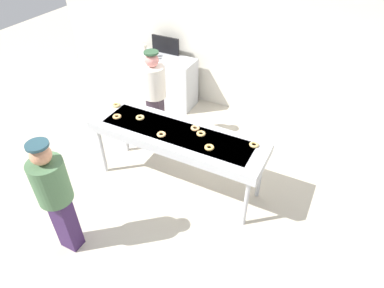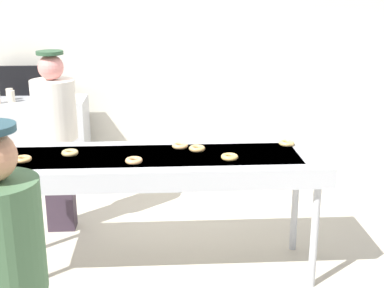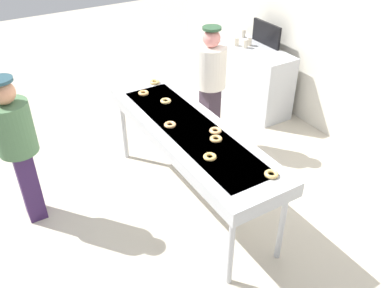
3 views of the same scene
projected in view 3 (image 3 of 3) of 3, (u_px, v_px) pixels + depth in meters
The scene contains 19 objects.
ground_plane at pixel (191, 199), 4.69m from camera, with size 16.00×16.00×0.00m, color beige.
back_wall at pixel (365, 32), 4.87m from camera, with size 8.00×0.12×3.04m, color silver.
fryer_conveyor at pixel (191, 135), 4.20m from camera, with size 2.48×0.73×0.95m.
glazed_donut_0 at pixel (143, 93), 4.77m from camera, with size 0.12×0.12×0.03m, color #EDAF64.
glazed_donut_1 at pixel (271, 174), 3.51m from camera, with size 0.12×0.12×0.03m, color #E3BA69.
glazed_donut_2 at pixel (216, 139), 3.96m from camera, with size 0.12×0.12×0.03m, color #DCAC63.
glazed_donut_3 at pixel (215, 131), 4.08m from camera, with size 0.12×0.12×0.03m, color #EBB06F.
glazed_donut_4 at pixel (170, 125), 4.18m from camera, with size 0.12×0.12×0.03m, color #E9AA6C.
glazed_donut_5 at pixel (210, 157), 3.72m from camera, with size 0.12×0.12×0.03m, color #ECBA61.
glazed_donut_6 at pixel (166, 101), 4.61m from camera, with size 0.12×0.12×0.03m, color #DDB96E.
glazed_donut_7 at pixel (155, 82), 5.01m from camera, with size 0.12×0.12×0.03m, color #E6BC69.
worker_baker at pixel (210, 80), 5.12m from camera, with size 0.38×0.38×1.61m.
customer_waiting at pixel (17, 143), 3.96m from camera, with size 0.38×0.38×1.61m.
prep_counter at pixel (252, 77), 6.28m from camera, with size 1.37×0.51×0.95m, color #B7BABF.
paper_cup_0 at pixel (249, 41), 6.04m from camera, with size 0.07×0.07×0.12m, color beige.
paper_cup_1 at pixel (245, 44), 5.96m from camera, with size 0.07×0.07×0.12m, color beige.
paper_cup_2 at pixel (236, 42), 6.03m from camera, with size 0.07×0.07×0.12m, color beige.
paper_cup_3 at pixel (243, 33), 6.33m from camera, with size 0.07×0.07×0.12m, color beige.
menu_display at pixel (266, 34), 6.01m from camera, with size 0.58×0.04×0.33m, color black.
Camera 3 is at (3.03, -1.82, 3.13)m, focal length 38.56 mm.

